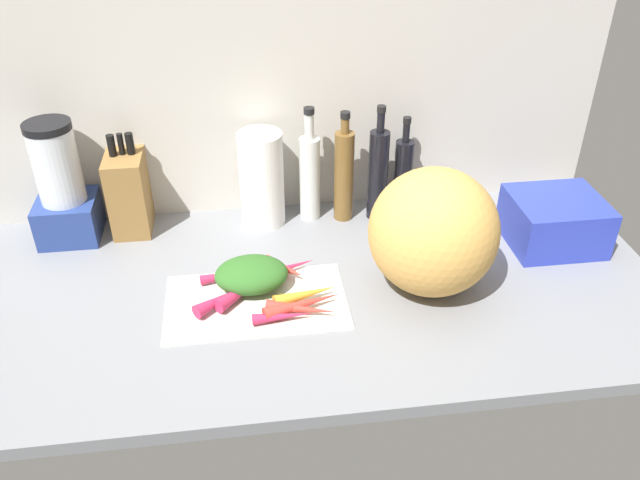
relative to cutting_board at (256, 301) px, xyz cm
name	(u,v)px	position (x,y,z in cm)	size (l,w,h in cm)	color
ground_plane	(298,290)	(10.02, 5.47, -1.90)	(170.00, 80.00, 3.00)	slate
wall_back	(280,101)	(10.02, 43.97, 29.60)	(170.00, 3.00, 60.00)	#BCB7AD
cutting_board	(256,301)	(0.00, 0.00, 0.00)	(40.32, 24.04, 0.80)	beige
carrot_0	(217,301)	(-8.45, -1.11, 2.00)	(3.20, 3.20, 11.41)	#B2264C
carrot_1	(245,288)	(-2.21, 2.52, 2.07)	(3.33, 3.33, 17.04)	#B2264C
carrot_2	(306,294)	(10.97, -1.50, 1.99)	(3.19, 3.19, 14.62)	orange
carrot_3	(284,269)	(7.01, 8.72, 2.17)	(3.53, 3.53, 10.62)	red
carrot_4	(288,268)	(8.08, 9.78, 1.57)	(2.33, 2.33, 13.90)	#B2264C
carrot_5	(301,309)	(9.50, -6.25, 1.85)	(2.91, 2.91, 15.33)	red
carrot_6	(237,274)	(-3.86, 8.94, 1.53)	(2.26, 2.26, 17.31)	#B2264C
carrot_7	(305,304)	(10.51, -4.80, 2.00)	(3.20, 3.20, 17.95)	red
carrot_8	(282,316)	(5.16, -7.87, 1.61)	(2.42, 2.42, 12.74)	#B2264C
carrot_greens_pile	(251,275)	(-0.65, 4.95, 3.91)	(16.61, 12.78, 7.03)	#2D6023
winter_squash	(433,232)	(39.77, 1.45, 14.10)	(28.81, 28.58, 29.01)	gold
knife_block	(129,193)	(-30.14, 35.89, 10.31)	(9.35, 13.39, 26.37)	olive
blender_appliance	(62,190)	(-45.65, 34.28, 13.15)	(14.72, 14.72, 31.36)	navy
paper_towel_roll	(262,179)	(3.84, 34.97, 12.28)	(11.51, 11.51, 25.36)	white
bottle_0	(310,175)	(16.44, 35.61, 12.16)	(5.38, 5.38, 31.22)	silver
bottle_1	(344,174)	(25.29, 34.17, 12.54)	(5.15, 5.15, 30.22)	brown
bottle_2	(378,173)	(34.23, 33.56, 12.55)	(5.23, 5.23, 31.55)	black
bottle_3	(403,173)	(42.07, 37.39, 10.11)	(5.01, 5.01, 26.57)	black
dish_rack	(554,221)	(75.72, 14.94, 5.81)	(22.22, 20.15, 12.41)	#2838AD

